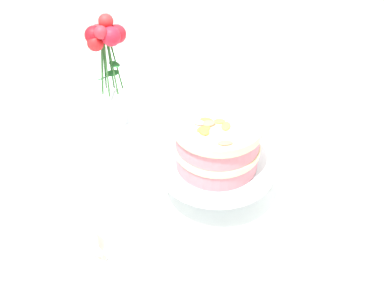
% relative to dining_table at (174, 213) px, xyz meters
% --- Properties ---
extents(dining_table, '(1.40, 1.00, 0.74)m').
position_rel_dining_table_xyz_m(dining_table, '(0.00, 0.00, 0.00)').
color(dining_table, white).
rests_on(dining_table, ground).
extents(linen_napkin, '(0.38, 0.38, 0.00)m').
position_rel_dining_table_xyz_m(linen_napkin, '(0.10, 0.05, 0.09)').
color(linen_napkin, white).
rests_on(linen_napkin, dining_table).
extents(cake_stand, '(0.29, 0.29, 0.10)m').
position_rel_dining_table_xyz_m(cake_stand, '(0.10, 0.05, 0.17)').
color(cake_stand, silver).
rests_on(cake_stand, linen_napkin).
extents(layer_cake, '(0.21, 0.21, 0.13)m').
position_rel_dining_table_xyz_m(layer_cake, '(0.10, 0.05, 0.25)').
color(layer_cake, '#CC7A84').
rests_on(layer_cake, cake_stand).
extents(flower_vase, '(0.10, 0.10, 0.35)m').
position_rel_dining_table_xyz_m(flower_vase, '(-0.32, 0.16, 0.27)').
color(flower_vase, silver).
rests_on(flower_vase, dining_table).
extents(teacup, '(0.12, 0.12, 0.06)m').
position_rel_dining_table_xyz_m(teacup, '(-0.06, -0.28, 0.12)').
color(teacup, silver).
rests_on(teacup, dining_table).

